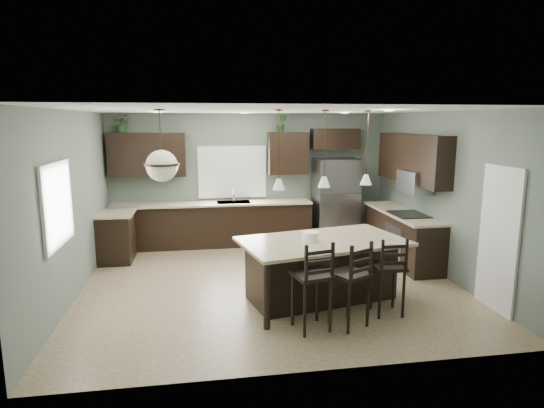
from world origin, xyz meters
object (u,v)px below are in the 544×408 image
at_px(refrigerator, 335,201).
at_px(kitchen_island, 322,270).
at_px(bar_stool_left, 312,285).
at_px(bar_stool_center, 349,283).
at_px(bar_stool_right, 388,275).
at_px(serving_dish, 311,237).
at_px(plant_back_left, 122,123).

distance_m(refrigerator, kitchen_island, 3.35).
relative_size(bar_stool_left, bar_stool_center, 1.03).
height_order(refrigerator, bar_stool_left, refrigerator).
relative_size(kitchen_island, bar_stool_center, 2.04).
xyz_separation_m(kitchen_island, bar_stool_right, (0.75, -0.62, 0.10)).
bearing_deg(serving_dish, refrigerator, 67.01).
bearing_deg(bar_stool_center, kitchen_island, 69.86).
relative_size(serving_dish, bar_stool_right, 0.22).
bearing_deg(bar_stool_left, refrigerator, 56.16).
xyz_separation_m(refrigerator, plant_back_left, (-4.40, 0.28, 1.66)).
relative_size(refrigerator, kitchen_island, 0.78).
xyz_separation_m(bar_stool_left, plant_back_left, (-2.86, 4.32, 1.99)).
xyz_separation_m(refrigerator, kitchen_island, (-1.14, -3.12, -0.46)).
distance_m(refrigerator, serving_dish, 3.43).
relative_size(refrigerator, bar_stool_center, 1.60).
relative_size(bar_stool_right, plant_back_left, 2.98).
distance_m(refrigerator, plant_back_left, 4.71).
distance_m(kitchen_island, bar_stool_left, 1.01).
height_order(serving_dish, plant_back_left, plant_back_left).
distance_m(bar_stool_left, bar_stool_right, 1.19).
xyz_separation_m(serving_dish, plant_back_left, (-3.06, 3.44, 1.59)).
bearing_deg(bar_stool_right, plant_back_left, 136.02).
relative_size(refrigerator, bar_stool_right, 1.66).
bearing_deg(bar_stool_left, bar_stool_right, 1.67).
relative_size(serving_dish, bar_stool_left, 0.20).
bearing_deg(bar_stool_center, serving_dish, 82.53).
height_order(kitchen_island, plant_back_left, plant_back_left).
bearing_deg(kitchen_island, refrigerator, 57.50).
bearing_deg(plant_back_left, serving_dish, -48.31).
distance_m(serving_dish, bar_stool_right, 1.19).
height_order(kitchen_island, bar_stool_left, bar_stool_left).
bearing_deg(bar_stool_left, bar_stool_center, -10.38).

